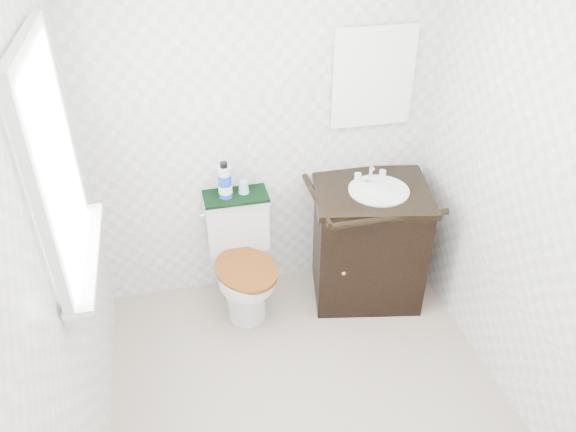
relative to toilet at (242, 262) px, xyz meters
name	(u,v)px	position (x,y,z in m)	size (l,w,h in m)	color
floor	(313,409)	(0.23, -0.97, -0.34)	(2.40, 2.40, 0.00)	#A79A87
wall_back	(266,124)	(0.23, 0.23, 0.86)	(2.40, 2.40, 0.00)	silver
wall_left	(57,270)	(-0.87, -0.97, 0.86)	(2.40, 2.40, 0.00)	silver
wall_right	(541,204)	(1.33, -0.97, 0.86)	(2.40, 2.40, 0.00)	silver
window	(51,163)	(-0.84, -0.72, 1.21)	(0.02, 0.70, 0.90)	white
mirror	(373,77)	(0.89, 0.21, 1.11)	(0.50, 0.02, 0.60)	silver
toilet	(242,262)	(0.00, 0.00, 0.00)	(0.47, 0.66, 0.77)	silver
vanity	(368,239)	(0.85, -0.07, 0.09)	(0.83, 0.75, 0.92)	black
trash_bin	(333,260)	(0.68, 0.13, -0.21)	(0.20, 0.17, 0.26)	white
towel	(236,196)	(0.00, 0.12, 0.44)	(0.41, 0.22, 0.02)	black
mouthwash_bottle	(225,181)	(-0.06, 0.11, 0.56)	(0.08, 0.08, 0.24)	blue
cup	(244,187)	(0.06, 0.14, 0.49)	(0.07, 0.07, 0.08)	#8DC3E6
soap_bar	(368,181)	(0.84, 0.02, 0.49)	(0.07, 0.04, 0.02)	#1A8080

